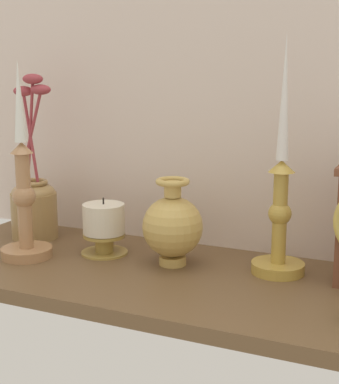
% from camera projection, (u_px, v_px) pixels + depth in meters
% --- Properties ---
extents(ground_plane, '(1.00, 0.36, 0.02)m').
position_uv_depth(ground_plane, '(185.00, 282.00, 1.01)').
color(ground_plane, brown).
extents(back_wall, '(1.20, 0.02, 0.65)m').
position_uv_depth(back_wall, '(225.00, 76.00, 1.10)').
color(back_wall, beige).
rests_on(back_wall, ground_plane).
extents(candlestick_tall_left, '(0.09, 0.09, 0.36)m').
position_uv_depth(candlestick_tall_left, '(24.00, 200.00, 1.08)').
color(candlestick_tall_left, '#AE7D53').
rests_on(candlestick_tall_left, ground_plane).
extents(candlestick_tall_center, '(0.09, 0.09, 0.40)m').
position_uv_depth(candlestick_tall_center, '(280.00, 207.00, 0.99)').
color(candlestick_tall_center, gold).
rests_on(candlestick_tall_center, ground_plane).
extents(brass_vase_bulbous, '(0.11, 0.11, 0.15)m').
position_uv_depth(brass_vase_bulbous, '(173.00, 226.00, 1.04)').
color(brass_vase_bulbous, tan).
rests_on(brass_vase_bulbous, ground_plane).
extents(brass_vase_jar, '(0.10, 0.09, 0.33)m').
position_uv_depth(brass_vase_jar, '(34.00, 200.00, 1.21)').
color(brass_vase_jar, '#A27F4B').
rests_on(brass_vase_jar, ground_plane).
extents(pillar_candle_front, '(0.09, 0.09, 0.11)m').
position_uv_depth(pillar_candle_front, '(104.00, 226.00, 1.11)').
color(pillar_candle_front, '#A98B40').
rests_on(pillar_candle_front, ground_plane).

